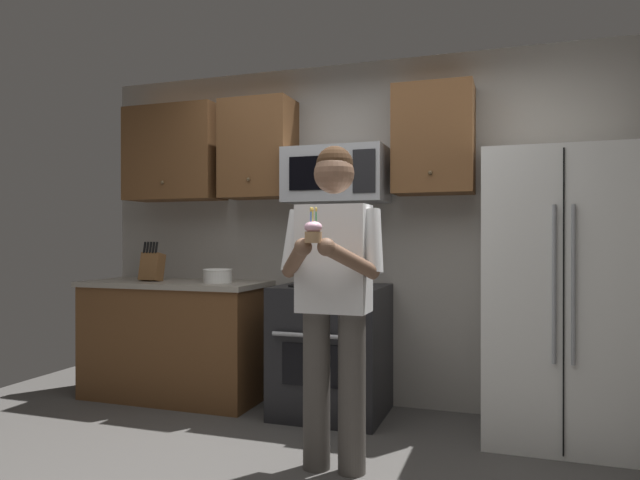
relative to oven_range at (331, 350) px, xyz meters
The scene contains 10 objects.
wall_back 0.94m from the oven_range, 69.02° to the left, with size 4.40×0.10×2.60m, color gray.
oven_range is the anchor object (origin of this frame).
microwave 1.26m from the oven_range, 89.98° to the left, with size 0.74×0.41×0.40m.
refrigerator 1.56m from the oven_range, ahead, with size 0.90×0.75×1.80m.
cabinet_row_upper 1.60m from the oven_range, 163.43° to the left, with size 2.78×0.36×0.76m.
counter_left 1.30m from the oven_range, behind, with size 1.44×0.66×0.92m.
knife_block 1.59m from the oven_range, behind, with size 0.16×0.15×0.32m.
bowl_large_white 1.04m from the oven_range, behind, with size 0.23×0.23×0.10m.
person 1.13m from the oven_range, 71.82° to the right, with size 0.60×0.48×1.76m.
cupcake 1.55m from the oven_range, 76.31° to the right, with size 0.09×0.09×0.17m.
Camera 1 is at (1.08, -2.54, 1.26)m, focal length 32.22 mm.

